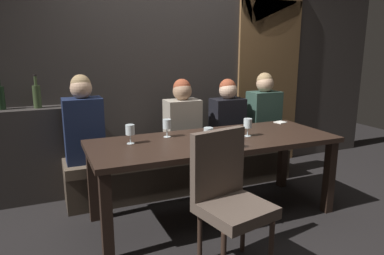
% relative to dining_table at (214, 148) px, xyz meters
% --- Properties ---
extents(ground, '(9.00, 9.00, 0.00)m').
position_rel_dining_table_xyz_m(ground, '(0.00, 0.00, -0.65)').
color(ground, black).
extents(back_wall_tiled, '(6.00, 0.12, 3.00)m').
position_rel_dining_table_xyz_m(back_wall_tiled, '(0.00, 1.22, 0.85)').
color(back_wall_tiled, '#383330').
rests_on(back_wall_tiled, ground).
extents(arched_door, '(0.90, 0.05, 2.55)m').
position_rel_dining_table_xyz_m(arched_door, '(1.35, 1.15, 0.71)').
color(arched_door, brown).
rests_on(arched_door, ground).
extents(back_counter, '(1.10, 0.28, 0.95)m').
position_rel_dining_table_xyz_m(back_counter, '(-1.55, 1.04, -0.18)').
color(back_counter, '#2F2B29').
rests_on(back_counter, ground).
extents(dining_table, '(2.20, 0.84, 0.74)m').
position_rel_dining_table_xyz_m(dining_table, '(0.00, 0.00, 0.00)').
color(dining_table, black).
rests_on(dining_table, ground).
extents(banquette_bench, '(2.50, 0.44, 0.45)m').
position_rel_dining_table_xyz_m(banquette_bench, '(0.00, 0.70, -0.42)').
color(banquette_bench, '#40352A').
rests_on(banquette_bench, ground).
extents(chair_near_side, '(0.52, 0.52, 0.98)m').
position_rel_dining_table_xyz_m(chair_near_side, '(-0.26, -0.72, -0.09)').
color(chair_near_side, '#302119').
rests_on(chair_near_side, ground).
extents(diner_redhead, '(0.36, 0.24, 0.84)m').
position_rel_dining_table_xyz_m(diner_redhead, '(-1.04, 0.70, 0.20)').
color(diner_redhead, '#192342').
rests_on(diner_redhead, banquette_bench).
extents(diner_bearded, '(0.36, 0.24, 0.76)m').
position_rel_dining_table_xyz_m(diner_bearded, '(-0.03, 0.71, 0.16)').
color(diner_bearded, '#9E9384').
rests_on(diner_bearded, banquette_bench).
extents(diner_far_end, '(0.36, 0.24, 0.74)m').
position_rel_dining_table_xyz_m(diner_far_end, '(0.53, 0.73, 0.15)').
color(diner_far_end, black).
rests_on(diner_far_end, banquette_bench).
extents(diner_near_end, '(0.36, 0.24, 0.79)m').
position_rel_dining_table_xyz_m(diner_near_end, '(1.01, 0.72, 0.17)').
color(diner_near_end, '#2D473D').
rests_on(diner_near_end, banquette_bench).
extents(wine_bottle_dark_red, '(0.08, 0.08, 0.33)m').
position_rel_dining_table_xyz_m(wine_bottle_dark_red, '(-1.74, 1.07, 0.42)').
color(wine_bottle_dark_red, black).
rests_on(wine_bottle_dark_red, back_counter).
extents(wine_bottle_pale_label, '(0.08, 0.08, 0.33)m').
position_rel_dining_table_xyz_m(wine_bottle_pale_label, '(-1.42, 1.03, 0.42)').
color(wine_bottle_pale_label, '#384728').
rests_on(wine_bottle_pale_label, back_counter).
extents(wine_glass_center_front, '(0.08, 0.08, 0.16)m').
position_rel_dining_table_xyz_m(wine_glass_center_front, '(-0.02, -0.33, 0.20)').
color(wine_glass_center_front, silver).
rests_on(wine_glass_center_front, dining_table).
extents(wine_glass_near_right, '(0.08, 0.08, 0.16)m').
position_rel_dining_table_xyz_m(wine_glass_near_right, '(-0.37, 0.22, 0.20)').
color(wine_glass_near_right, silver).
rests_on(wine_glass_near_right, dining_table).
extents(wine_glass_center_back, '(0.08, 0.08, 0.16)m').
position_rel_dining_table_xyz_m(wine_glass_center_back, '(-0.17, -0.23, 0.20)').
color(wine_glass_center_back, silver).
rests_on(wine_glass_center_back, dining_table).
extents(wine_glass_end_right, '(0.08, 0.08, 0.16)m').
position_rel_dining_table_xyz_m(wine_glass_end_right, '(-0.72, 0.13, 0.20)').
color(wine_glass_end_right, silver).
rests_on(wine_glass_end_right, dining_table).
extents(wine_glass_far_left, '(0.08, 0.08, 0.16)m').
position_rel_dining_table_xyz_m(wine_glass_far_left, '(0.32, -0.04, 0.20)').
color(wine_glass_far_left, silver).
rests_on(wine_glass_far_left, dining_table).
extents(fork_on_table, '(0.04, 0.17, 0.01)m').
position_rel_dining_table_xyz_m(fork_on_table, '(-0.14, -0.35, 0.09)').
color(fork_on_table, silver).
rests_on(fork_on_table, dining_table).
extents(folded_napkin, '(0.13, 0.12, 0.01)m').
position_rel_dining_table_xyz_m(folded_napkin, '(0.95, 0.33, 0.09)').
color(folded_napkin, silver).
rests_on(folded_napkin, dining_table).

